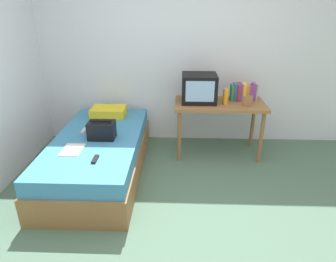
{
  "coord_description": "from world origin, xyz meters",
  "views": [
    {
      "loc": [
        -0.01,
        -2.21,
        1.93
      ],
      "look_at": [
        -0.13,
        1.02,
        0.52
      ],
      "focal_mm": 31.75,
      "sensor_mm": 36.0,
      "label": 1
    }
  ],
  "objects_px": {
    "book_row": "(244,92)",
    "pillow": "(109,112)",
    "water_bottle": "(226,97)",
    "handbag": "(102,130)",
    "picture_frame": "(248,101)",
    "remote_dark": "(95,159)",
    "remote_silver": "(84,131)",
    "bed": "(99,156)",
    "tv": "(199,88)",
    "desk": "(219,109)",
    "magazine": "(72,150)"
  },
  "relations": [
    {
      "from": "picture_frame",
      "to": "remote_silver",
      "type": "xyz_separation_m",
      "value": [
        -2.0,
        -0.31,
        -0.3
      ]
    },
    {
      "from": "pillow",
      "to": "water_bottle",
      "type": "bearing_deg",
      "value": -6.67
    },
    {
      "from": "bed",
      "to": "magazine",
      "type": "relative_size",
      "value": 6.9
    },
    {
      "from": "water_bottle",
      "to": "handbag",
      "type": "height_order",
      "value": "water_bottle"
    },
    {
      "from": "water_bottle",
      "to": "handbag",
      "type": "relative_size",
      "value": 0.66
    },
    {
      "from": "picture_frame",
      "to": "remote_dark",
      "type": "xyz_separation_m",
      "value": [
        -1.68,
        -1.0,
        -0.3
      ]
    },
    {
      "from": "tv",
      "to": "pillow",
      "type": "distance_m",
      "value": 1.28
    },
    {
      "from": "tv",
      "to": "magazine",
      "type": "bearing_deg",
      "value": -145.05
    },
    {
      "from": "desk",
      "to": "tv",
      "type": "relative_size",
      "value": 2.64
    },
    {
      "from": "book_row",
      "to": "pillow",
      "type": "xyz_separation_m",
      "value": [
        -1.81,
        -0.01,
        -0.3
      ]
    },
    {
      "from": "remote_silver",
      "to": "water_bottle",
      "type": "bearing_deg",
      "value": 12.27
    },
    {
      "from": "picture_frame",
      "to": "tv",
      "type": "bearing_deg",
      "value": 164.01
    },
    {
      "from": "handbag",
      "to": "remote_dark",
      "type": "distance_m",
      "value": 0.53
    },
    {
      "from": "picture_frame",
      "to": "remote_silver",
      "type": "distance_m",
      "value": 2.04
    },
    {
      "from": "water_bottle",
      "to": "picture_frame",
      "type": "height_order",
      "value": "water_bottle"
    },
    {
      "from": "desk",
      "to": "book_row",
      "type": "xyz_separation_m",
      "value": [
        0.32,
        0.12,
        0.2
      ]
    },
    {
      "from": "remote_dark",
      "to": "pillow",
      "type": "bearing_deg",
      "value": 96.34
    },
    {
      "from": "picture_frame",
      "to": "remote_silver",
      "type": "relative_size",
      "value": 0.94
    },
    {
      "from": "water_bottle",
      "to": "remote_silver",
      "type": "distance_m",
      "value": 1.81
    },
    {
      "from": "desk",
      "to": "remote_silver",
      "type": "distance_m",
      "value": 1.74
    },
    {
      "from": "bed",
      "to": "pillow",
      "type": "relative_size",
      "value": 4.34
    },
    {
      "from": "bed",
      "to": "desk",
      "type": "distance_m",
      "value": 1.64
    },
    {
      "from": "tv",
      "to": "pillow",
      "type": "relative_size",
      "value": 0.95
    },
    {
      "from": "pillow",
      "to": "remote_dark",
      "type": "xyz_separation_m",
      "value": [
        0.14,
        -1.25,
        -0.05
      ]
    },
    {
      "from": "book_row",
      "to": "picture_frame",
      "type": "height_order",
      "value": "book_row"
    },
    {
      "from": "water_bottle",
      "to": "book_row",
      "type": "height_order",
      "value": "book_row"
    },
    {
      "from": "picture_frame",
      "to": "water_bottle",
      "type": "bearing_deg",
      "value": 165.08
    },
    {
      "from": "handbag",
      "to": "desk",
      "type": "bearing_deg",
      "value": 23.95
    },
    {
      "from": "book_row",
      "to": "magazine",
      "type": "distance_m",
      "value": 2.27
    },
    {
      "from": "handbag",
      "to": "magazine",
      "type": "bearing_deg",
      "value": -128.68
    },
    {
      "from": "desk",
      "to": "remote_dark",
      "type": "height_order",
      "value": "desk"
    },
    {
      "from": "water_bottle",
      "to": "handbag",
      "type": "xyz_separation_m",
      "value": [
        -1.47,
        -0.55,
        -0.24
      ]
    },
    {
      "from": "water_bottle",
      "to": "handbag",
      "type": "distance_m",
      "value": 1.59
    },
    {
      "from": "book_row",
      "to": "remote_dark",
      "type": "xyz_separation_m",
      "value": [
        -1.68,
        -1.26,
        -0.34
      ]
    },
    {
      "from": "book_row",
      "to": "remote_silver",
      "type": "bearing_deg",
      "value": -164.01
    },
    {
      "from": "desk",
      "to": "handbag",
      "type": "distance_m",
      "value": 1.54
    },
    {
      "from": "tv",
      "to": "book_row",
      "type": "bearing_deg",
      "value": 8.97
    },
    {
      "from": "desk",
      "to": "water_bottle",
      "type": "bearing_deg",
      "value": -50.28
    },
    {
      "from": "bed",
      "to": "remote_silver",
      "type": "relative_size",
      "value": 13.89
    },
    {
      "from": "bed",
      "to": "pillow",
      "type": "height_order",
      "value": "pillow"
    },
    {
      "from": "bed",
      "to": "handbag",
      "type": "height_order",
      "value": "handbag"
    },
    {
      "from": "magazine",
      "to": "remote_dark",
      "type": "height_order",
      "value": "remote_dark"
    },
    {
      "from": "book_row",
      "to": "pillow",
      "type": "distance_m",
      "value": 1.84
    },
    {
      "from": "water_bottle",
      "to": "pillow",
      "type": "xyz_separation_m",
      "value": [
        -1.55,
        0.18,
        -0.29
      ]
    },
    {
      "from": "remote_dark",
      "to": "remote_silver",
      "type": "xyz_separation_m",
      "value": [
        -0.32,
        0.69,
        0.0
      ]
    },
    {
      "from": "bed",
      "to": "book_row",
      "type": "distance_m",
      "value": 2.03
    },
    {
      "from": "tv",
      "to": "picture_frame",
      "type": "bearing_deg",
      "value": -15.99
    },
    {
      "from": "pillow",
      "to": "handbag",
      "type": "bearing_deg",
      "value": -83.24
    },
    {
      "from": "bed",
      "to": "tv",
      "type": "height_order",
      "value": "tv"
    },
    {
      "from": "desk",
      "to": "remote_silver",
      "type": "bearing_deg",
      "value": -165.04
    }
  ]
}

